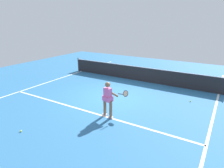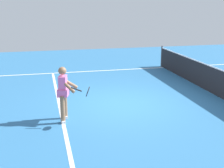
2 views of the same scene
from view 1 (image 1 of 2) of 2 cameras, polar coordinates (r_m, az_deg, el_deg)
The scene contains 8 objects.
ground_plane at distance 10.49m, azimuth -0.41°, elevation -3.81°, with size 23.59×23.59×0.00m, color teal.
service_line_marking at distance 8.98m, azimuth -7.27°, elevation -7.88°, with size 9.86×0.10×0.01m, color white.
sideline_left_marking at distance 13.59m, azimuth -18.38°, elevation 0.44°, with size 0.10×16.15×0.01m, color white.
sideline_right_marking at distance 9.16m, azimuth 27.25°, elevation -9.37°, with size 0.10×16.15×0.01m, color white.
court_net at distance 13.30m, azimuth 7.57°, elevation 3.06°, with size 10.54×0.08×1.06m.
tennis_player at distance 8.10m, azimuth -1.07°, elevation -4.15°, with size 0.94×0.89×1.55m.
tennis_ball_mid at distance 8.12m, azimuth -25.08°, elevation -12.36°, with size 0.07×0.07×0.07m, color #D1E533.
tennis_ball_far at distance 10.64m, azimuth 21.89°, elevation -4.68°, with size 0.07×0.07×0.07m, color #D1E533.
Camera 1 is at (5.12, -8.27, 3.92)m, focal length 31.32 mm.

